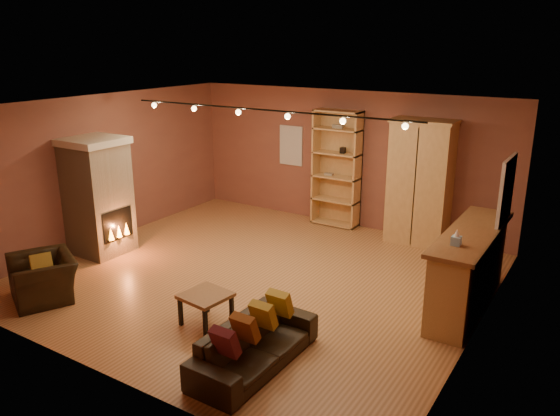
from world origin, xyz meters
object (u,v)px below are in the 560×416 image
Objects in this scene: fireplace at (98,196)px; armchair at (43,271)px; bar_counter at (468,269)px; bookcase at (338,167)px; coffee_table at (206,298)px; loveseat at (255,337)px; armoire at (420,182)px.

fireplace is 1.78× the size of armchair.
bookcase is at bearing 143.96° from bar_counter.
armchair is at bearing -164.98° from coffee_table.
fireplace is 4.80m from loveseat.
bar_counter is 3.37m from loveseat.
coffee_table is at bearing -17.86° from fireplace.
bar_counter is 6.28m from armchair.
bookcase is at bearing 94.38° from armchair.
armoire reaches higher than bar_counter.
armoire reaches higher than armchair.
fireplace is 1.15× the size of loveseat.
fireplace is 0.88× the size of bookcase.
armchair is (0.78, -1.77, -0.62)m from fireplace.
fireplace reaches higher than loveseat.
fireplace is at bearing 162.14° from coffee_table.
armchair is at bearing -126.65° from armoire.
armoire is 0.96× the size of bar_counter.
bar_counter is 3.76m from coffee_table.
armchair is (-2.16, -5.50, -0.79)m from bookcase.
bookcase is (2.94, 3.72, 0.17)m from fireplace.
loveseat is (-0.25, -5.09, -0.82)m from armoire.
fireplace is at bearing -168.06° from bar_counter.
bar_counter is 3.75× the size of coffee_table.
armchair is at bearing 94.26° from loveseat.
bar_counter is at bearing -36.04° from bookcase.
armoire reaches higher than fireplace.
armchair is (-5.46, -3.09, -0.16)m from bar_counter.
bookcase is 5.96m from armchair.
loveseat is at bearing -92.81° from armoire.
fireplace reaches higher than coffee_table.
bar_counter is at bearing 39.77° from coffee_table.
bar_counter is 1.35× the size of loveseat.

